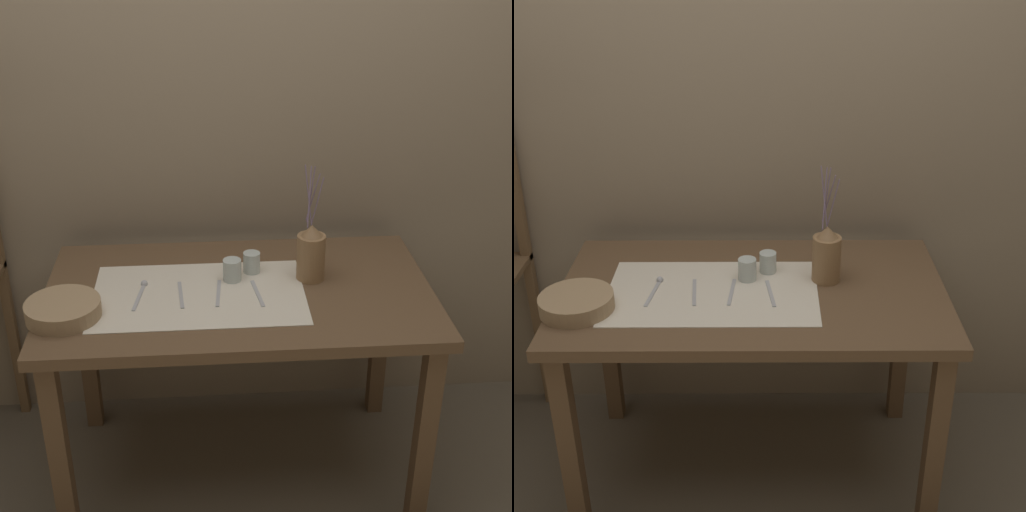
% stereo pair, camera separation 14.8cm
% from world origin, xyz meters
% --- Properties ---
extents(ground_plane, '(12.00, 12.00, 0.00)m').
position_xyz_m(ground_plane, '(0.00, 0.00, 0.00)').
color(ground_plane, brown).
extents(stone_wall_back, '(7.00, 0.06, 2.40)m').
position_xyz_m(stone_wall_back, '(0.00, 0.49, 1.20)').
color(stone_wall_back, gray).
rests_on(stone_wall_back, ground_plane).
extents(wooden_table, '(1.30, 0.75, 0.79)m').
position_xyz_m(wooden_table, '(0.00, 0.00, 0.68)').
color(wooden_table, brown).
rests_on(wooden_table, ground_plane).
extents(linen_cloth, '(0.70, 0.44, 0.00)m').
position_xyz_m(linen_cloth, '(-0.13, -0.03, 0.79)').
color(linen_cloth, beige).
rests_on(linen_cloth, wooden_table).
extents(pitcher_with_flowers, '(0.10, 0.10, 0.41)m').
position_xyz_m(pitcher_with_flowers, '(0.25, 0.05, 0.89)').
color(pitcher_with_flowers, olive).
rests_on(pitcher_with_flowers, wooden_table).
extents(wooden_bowl, '(0.24, 0.24, 0.05)m').
position_xyz_m(wooden_bowl, '(-0.56, -0.14, 0.82)').
color(wooden_bowl, '#9E7F5B').
rests_on(wooden_bowl, wooden_table).
extents(glass_tumbler_near, '(0.06, 0.06, 0.08)m').
position_xyz_m(glass_tumbler_near, '(-0.02, 0.06, 0.83)').
color(glass_tumbler_near, '#B7C1BC').
rests_on(glass_tumbler_near, wooden_table).
extents(glass_tumbler_far, '(0.06, 0.06, 0.07)m').
position_xyz_m(glass_tumbler_far, '(0.05, 0.11, 0.83)').
color(glass_tumbler_far, '#B7C1BC').
rests_on(glass_tumbler_far, wooden_table).
extents(spoon_outer, '(0.04, 0.19, 0.02)m').
position_xyz_m(spoon_outer, '(-0.32, 0.01, 0.80)').
color(spoon_outer, '#A8A8AD').
rests_on(spoon_outer, wooden_table).
extents(fork_inner, '(0.03, 0.17, 0.00)m').
position_xyz_m(fork_inner, '(-0.19, -0.04, 0.80)').
color(fork_inner, '#A8A8AD').
rests_on(fork_inner, wooden_table).
extents(fork_outer, '(0.02, 0.17, 0.00)m').
position_xyz_m(fork_outer, '(-0.07, -0.04, 0.80)').
color(fork_outer, '#A8A8AD').
rests_on(fork_outer, wooden_table).
extents(knife_center, '(0.04, 0.17, 0.00)m').
position_xyz_m(knife_center, '(0.06, -0.05, 0.80)').
color(knife_center, '#A8A8AD').
rests_on(knife_center, wooden_table).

